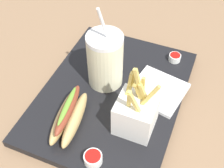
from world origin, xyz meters
TOP-DOWN VIEW (x-y plane):
  - ground_plane at (0.00, 0.00)m, footprint 2.40×2.40m
  - food_tray at (0.00, 0.00)m, footprint 0.43×0.33m
  - soda_cup at (-0.03, -0.03)m, footprint 0.09×0.09m
  - fries_basket at (0.07, 0.08)m, footprint 0.08×0.08m
  - hot_dog_1 at (0.12, -0.05)m, footprint 0.16×0.07m
  - ketchup_cup_1 at (-0.17, 0.11)m, footprint 0.03×0.03m
  - ketchup_cup_2 at (0.18, 0.03)m, footprint 0.04×0.04m
  - napkin_stack at (-0.04, 0.10)m, footprint 0.14×0.14m

SIDE VIEW (x-z plane):
  - ground_plane at x=0.00m, z-range -0.02..0.00m
  - food_tray at x=0.00m, z-range 0.00..0.02m
  - napkin_stack at x=-0.04m, z-range 0.02..0.03m
  - ketchup_cup_1 at x=-0.17m, z-range 0.02..0.04m
  - ketchup_cup_2 at x=0.18m, z-range 0.02..0.04m
  - hot_dog_1 at x=0.12m, z-range 0.01..0.08m
  - fries_basket at x=0.07m, z-range -0.02..0.15m
  - soda_cup at x=-0.03m, z-range -0.02..0.20m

